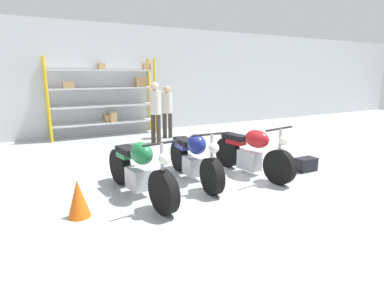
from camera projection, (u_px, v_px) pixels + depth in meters
name	position (u px, v px, depth m)	size (l,w,h in m)	color
ground_plane	(202.00, 186.00, 5.46)	(30.00, 30.00, 0.00)	#B2B7B7
back_wall	(117.00, 80.00, 10.09)	(30.00, 0.08, 3.60)	silver
shelving_rack	(107.00, 96.00, 9.68)	(3.38, 0.63, 2.49)	gold
motorcycle_green	(139.00, 170.00, 4.89)	(0.63, 2.20, 1.06)	black
motorcycle_blue	(194.00, 158.00, 5.63)	(0.69, 2.06, 1.04)	black
motorcycle_red	(251.00, 152.00, 5.98)	(0.72, 2.00, 1.05)	black
person_browsing	(167.00, 108.00, 9.40)	(0.44, 0.44, 1.63)	#38332D
person_near_rack	(155.00, 108.00, 8.61)	(0.45, 0.45, 1.76)	#38332D
toolbox	(306.00, 164.00, 6.27)	(0.44, 0.26, 0.28)	black
traffic_cone	(78.00, 199.00, 4.21)	(0.32, 0.32, 0.55)	orange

